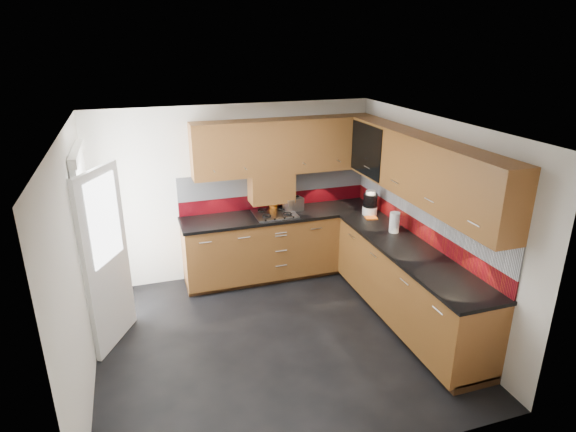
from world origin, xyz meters
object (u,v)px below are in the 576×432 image
object	(u,v)px
food_processor	(370,204)
toaster	(293,204)
gas_hob	(275,214)
utensil_pot	(273,203)

from	to	relation	value
food_processor	toaster	bearing A→B (deg)	153.19
gas_hob	food_processor	world-z (taller)	food_processor
utensil_pot	toaster	bearing A→B (deg)	-30.13
gas_hob	toaster	xyz separation A→B (m)	(0.29, 0.09, 0.08)
utensil_pot	food_processor	bearing A→B (deg)	-27.51
toaster	food_processor	bearing A→B (deg)	-26.81
toaster	utensil_pot	bearing A→B (deg)	149.87
food_processor	gas_hob	bearing A→B (deg)	162.46
gas_hob	utensil_pot	world-z (taller)	utensil_pot
toaster	food_processor	size ratio (longest dim) A/B	0.88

